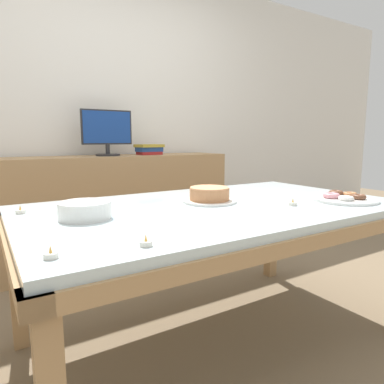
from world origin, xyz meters
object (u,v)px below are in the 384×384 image
Objects in this scene: book_stack at (149,149)px; tealight_near_front at (20,211)px; cake_chocolate_round at (209,195)px; pastry_platter at (343,198)px; computer_monitor at (107,133)px; tealight_centre at (293,203)px; tealight_near_cakes at (146,243)px; tealight_right_edge at (51,255)px; plate_stack at (85,210)px.

tealight_near_front is at bearing -134.62° from book_stack.
pastry_platter is at bearing -27.89° from cake_chocolate_round.
computer_monitor is 1.46m from tealight_near_front.
tealight_near_front is (-0.86, 0.21, -0.03)m from cake_chocolate_round.
tealight_centre and tealight_near_cakes have the same top height.
tealight_centre is at bearing -44.38° from cake_chocolate_round.
pastry_platter is 0.34m from tealight_centre.
tealight_near_cakes is (-0.89, -1.89, -0.22)m from book_stack.
book_stack reaches higher than tealight_near_cakes.
tealight_near_front is at bearing 166.09° from cake_chocolate_round.
cake_chocolate_round reaches higher than tealight_right_edge.
pastry_platter is 8.42× the size of tealight_centre.
tealight_centre is at bearing 8.61° from tealight_right_edge.
cake_chocolate_round is at bearing -87.13° from computer_monitor.
tealight_near_front is at bearing 111.11° from tealight_near_cakes.
cake_chocolate_round reaches higher than tealight_centre.
tealight_right_edge is 1.00× the size of tealight_near_cakes.
tealight_centre is (0.37, -1.68, -0.36)m from computer_monitor.
computer_monitor is 1.76m from tealight_centre.
plate_stack is 5.25× the size of tealight_centre.
tealight_right_edge is at bearing -175.06° from pastry_platter.
tealight_near_cakes is at bearing -139.33° from cake_chocolate_round.
tealight_centre is 1.16m from tealight_right_edge.
book_stack is at bearing 77.48° from cake_chocolate_round.
plate_stack is at bearing -111.86° from computer_monitor.
tealight_near_front is (-0.01, 0.67, 0.00)m from tealight_right_edge.
computer_monitor is 10.60× the size of tealight_centre.
book_stack reaches higher than tealight_near_front.
pastry_platter is 1.22m from tealight_near_cakes.
plate_stack reaches higher than tealight_centre.
tealight_centre is at bearing -23.52° from tealight_near_front.
tealight_near_front is (-1.49, 0.55, -0.00)m from pastry_platter.
cake_chocolate_round is at bearing 135.62° from tealight_centre.
cake_chocolate_round is 6.94× the size of tealight_right_edge.
computer_monitor is 1.90m from pastry_platter.
book_stack is 1.67m from tealight_near_front.
tealight_centre is at bearing -15.23° from plate_stack.
pastry_platter reaches higher than tealight_centre.
book_stack is 6.16× the size of tealight_near_cakes.
plate_stack is 5.25× the size of tealight_right_edge.
book_stack is 2.10m from tealight_near_cakes.
tealight_right_edge is at bearing -89.17° from tealight_near_front.
cake_chocolate_round is 6.94× the size of tealight_near_cakes.
tealight_centre is 1.00× the size of tealight_near_front.
pastry_platter is at bearing -20.16° from tealight_near_front.
plate_stack is at bearing 164.77° from tealight_centre.
tealight_right_edge is (-1.48, -0.13, -0.00)m from pastry_platter.
book_stack is 0.73× the size of pastry_platter.
computer_monitor is 1.53× the size of cake_chocolate_round.
pastry_platter is 1.48m from tealight_right_edge.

